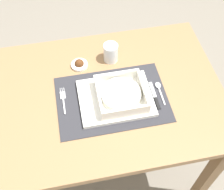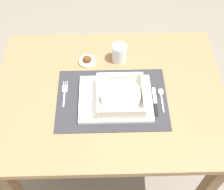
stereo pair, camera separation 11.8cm
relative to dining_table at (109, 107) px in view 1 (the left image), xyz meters
The scene contains 10 objects.
ground_plane 0.62m from the dining_table, ahead, with size 6.00×6.00×0.00m, color gray.
dining_table is the anchor object (origin of this frame).
placemat 0.12m from the dining_table, 78.82° to the right, with size 0.45×0.31×0.00m, color #2D2D33.
serving_plate 0.13m from the dining_table, 62.22° to the right, with size 0.29×0.23×0.02m, color white.
porridge_bowl 0.16m from the dining_table, 50.55° to the right, with size 0.19×0.19×0.06m.
fork 0.22m from the dining_table, behind, with size 0.02×0.13×0.00m.
spoon 0.24m from the dining_table, ahead, with size 0.02×0.12×0.01m.
butter_knife 0.22m from the dining_table, 19.18° to the right, with size 0.01×0.14×0.01m.
drinking_glass 0.24m from the dining_table, 76.26° to the left, with size 0.06×0.06×0.09m.
condiment_saucer 0.23m from the dining_table, 120.21° to the left, with size 0.07×0.07×0.04m.
Camera 1 is at (-0.13, -0.71, 1.72)m, focal length 47.34 mm.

